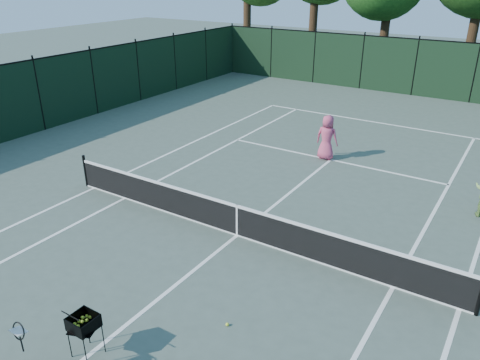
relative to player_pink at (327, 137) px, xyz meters
The scene contains 13 objects.
ground 6.47m from the player_pink, 87.99° to the right, with size 90.00×90.00×0.00m, color #46554A.
sideline_doubles_left 8.33m from the player_pink, 129.36° to the right, with size 0.10×23.77×0.01m, color white.
sideline_doubles_right 8.63m from the player_pink, 48.31° to the right, with size 0.10×23.77×0.01m, color white.
sideline_singles_left 7.54m from the player_pink, 121.24° to the right, with size 0.10×23.77×0.01m, color white.
sideline_singles_right 7.79m from the player_pink, 55.91° to the right, with size 0.10×23.77×0.01m, color white.
baseline_far 5.54m from the player_pink, 87.64° to the left, with size 10.97×0.10×0.01m, color white.
service_line_far 0.86m from the player_pink, ahead, with size 8.23×0.10×0.01m, color white.
center_service_line 6.47m from the player_pink, 87.99° to the right, with size 0.10×12.80×0.01m, color white.
tennis_net 6.43m from the player_pink, 87.99° to the right, with size 11.69×0.09×1.06m.
fence_far 11.61m from the player_pink, 88.89° to the left, with size 24.00×0.05×3.00m, color black.
player_pink is the anchor object (origin of this frame).
ball_hopper 11.39m from the player_pink, 88.98° to the right, with size 0.58×0.58×0.87m.
loose_ball_midcourt 9.63m from the player_pink, 78.43° to the right, with size 0.07×0.07×0.07m, color #DFF532.
Camera 1 is at (5.80, -8.96, 6.43)m, focal length 35.00 mm.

